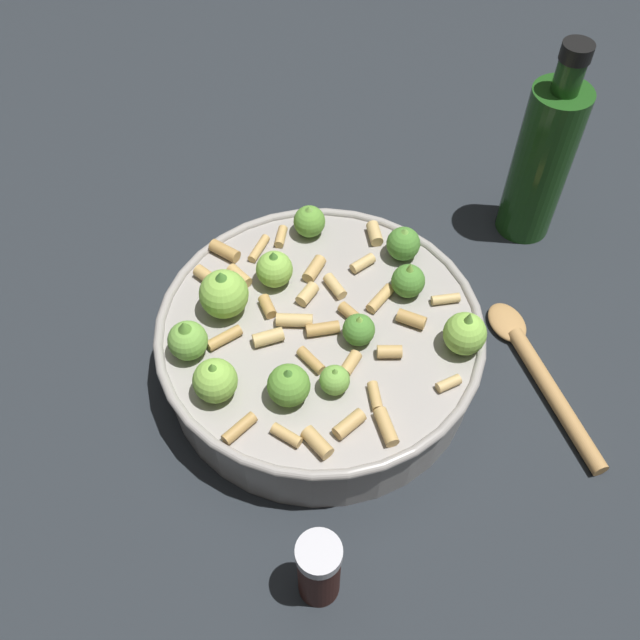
% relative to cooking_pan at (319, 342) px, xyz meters
% --- Properties ---
extents(ground_plane, '(2.40, 2.40, 0.00)m').
position_rel_cooking_pan_xyz_m(ground_plane, '(0.00, -0.00, -0.04)').
color(ground_plane, '#23282D').
extents(cooking_pan, '(0.31, 0.31, 0.12)m').
position_rel_cooking_pan_xyz_m(cooking_pan, '(0.00, 0.00, 0.00)').
color(cooking_pan, '#9E9993').
rests_on(cooking_pan, ground).
extents(pepper_shaker, '(0.04, 0.04, 0.09)m').
position_rel_cooking_pan_xyz_m(pepper_shaker, '(-0.07, -0.21, 0.00)').
color(pepper_shaker, '#33140F').
rests_on(pepper_shaker, ground).
extents(olive_oil_bottle, '(0.06, 0.06, 0.24)m').
position_rel_cooking_pan_xyz_m(olive_oil_bottle, '(0.29, 0.10, 0.06)').
color(olive_oil_bottle, '#1E4C19').
rests_on(olive_oil_bottle, ground).
extents(wooden_spoon, '(0.04, 0.21, 0.02)m').
position_rel_cooking_pan_xyz_m(wooden_spoon, '(0.20, -0.08, -0.03)').
color(wooden_spoon, '#B2844C').
rests_on(wooden_spoon, ground).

